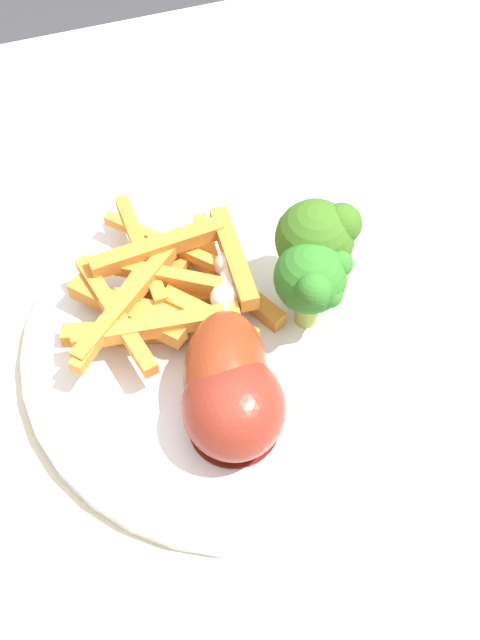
{
  "coord_description": "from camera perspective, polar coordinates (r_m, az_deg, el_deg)",
  "views": [
    {
      "loc": [
        0.03,
        0.28,
        1.19
      ],
      "look_at": [
        -0.06,
        0.01,
        0.79
      ],
      "focal_mm": 45.28,
      "sensor_mm": 36.0,
      "label": 1
    }
  ],
  "objects": [
    {
      "name": "dinner_plate",
      "position": [
        0.52,
        0.0,
        -1.66
      ],
      "size": [
        0.28,
        0.28,
        0.01
      ],
      "primitive_type": "cylinder",
      "color": "silver",
      "rests_on": "dining_table"
    },
    {
      "name": "broccoli_floret_middle",
      "position": [
        0.51,
        5.37,
        5.83
      ],
      "size": [
        0.05,
        0.05,
        0.07
      ],
      "color": "#8CAB55",
      "rests_on": "dinner_plate"
    },
    {
      "name": "dining_table",
      "position": [
        0.64,
        -5.87,
        -9.3
      ],
      "size": [
        0.95,
        0.72,
        0.75
      ],
      "color": "beige",
      "rests_on": "ground_plane"
    },
    {
      "name": "carrot_fries_pile",
      "position": [
        0.52,
        -5.34,
        2.01
      ],
      "size": [
        0.14,
        0.14,
        0.04
      ],
      "color": "orange",
      "rests_on": "dinner_plate"
    },
    {
      "name": "chicken_drumstick_near",
      "position": [
        0.46,
        -0.48,
        -5.75
      ],
      "size": [
        0.07,
        0.13,
        0.05
      ],
      "color": "#5A1811",
      "rests_on": "dinner_plate"
    },
    {
      "name": "chicken_drumstick_far",
      "position": [
        0.47,
        -1.04,
        -3.26
      ],
      "size": [
        0.07,
        0.13,
        0.05
      ],
      "color": "#5F1C0E",
      "rests_on": "dinner_plate"
    },
    {
      "name": "broccoli_floret_front",
      "position": [
        0.49,
        5.11,
        2.83
      ],
      "size": [
        0.05,
        0.05,
        0.07
      ],
      "color": "#92AB47",
      "rests_on": "dinner_plate"
    }
  ]
}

